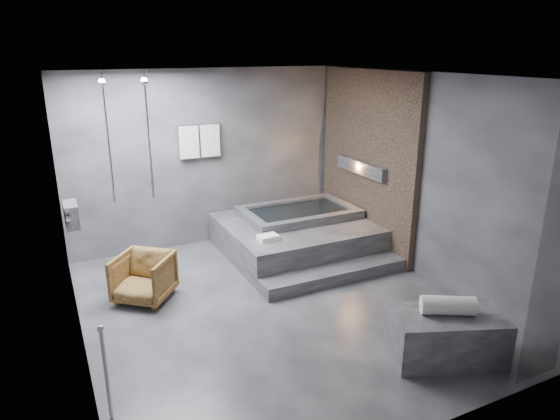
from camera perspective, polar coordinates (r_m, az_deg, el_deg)
room at (r=6.14m, az=1.76°, el=5.27°), size 5.00×5.04×2.82m
tub_deck at (r=7.89m, az=1.82°, el=-3.04°), size 2.20×2.00×0.50m
tub_step at (r=7.02m, az=6.31°, el=-7.36°), size 2.20×0.36×0.18m
concrete_bench at (r=5.59m, az=18.52°, el=-13.49°), size 1.27×0.99×0.50m
driftwood_chair at (r=6.64m, az=-15.32°, el=-7.45°), size 0.93×0.93×0.61m
rolled_towel at (r=5.42m, az=18.66°, el=-10.30°), size 0.57×0.44×0.20m
deck_towel at (r=7.05m, az=-1.38°, el=-3.17°), size 0.29×0.22×0.07m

